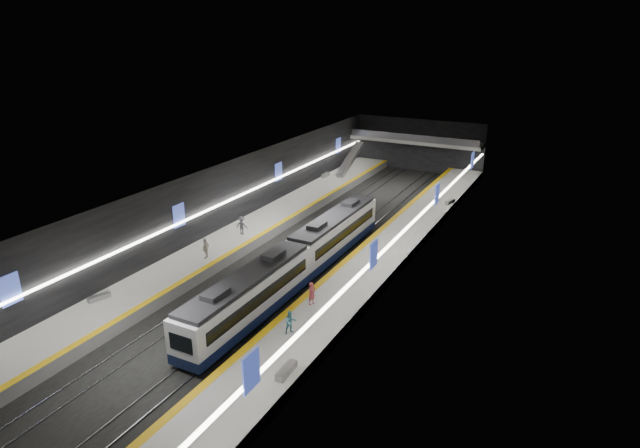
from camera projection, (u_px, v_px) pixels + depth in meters
The scene contains 26 objects.
ground at pixel (311, 249), 54.57m from camera, with size 70.00×70.00×0.00m, color black.
ceiling at pixel (311, 173), 51.76m from camera, with size 20.00×70.00×0.04m, color beige.
wall_left at pixel (229, 198), 57.48m from camera, with size 0.04×70.00×8.00m, color black.
wall_right at pixel (407, 228), 48.86m from camera, with size 0.04×70.00×8.00m, color black.
wall_back at pixel (419, 145), 82.25m from camera, with size 20.00×0.04×8.00m, color black.
platform_left at pixel (250, 232), 57.63m from camera, with size 5.00×70.00×1.00m, color slate.
tile_surface_left at pixel (250, 227), 57.45m from camera, with size 5.00×70.00×0.02m, color #A2A29D.
tactile_strip_left at pixel (267, 231), 56.50m from camera, with size 0.60×70.00×0.02m, color #ECB10C.
platform_right at pixel (380, 258), 51.16m from camera, with size 5.00×70.00×1.00m, color slate.
tile_surface_right at pixel (380, 253), 50.99m from camera, with size 5.00×70.00×0.02m, color #A2A29D.
tactile_strip_right at pixel (359, 249), 51.93m from camera, with size 0.60×70.00×0.02m, color #ECB10C.
rails at pixel (311, 248), 54.55m from camera, with size 6.52×70.00×0.12m.
train at pixel (297, 260), 46.71m from camera, with size 2.69×30.04×3.60m.
ad_posters at pixel (316, 204), 53.82m from camera, with size 19.94×53.50×2.20m.
cove_light_left at pixel (231, 200), 57.46m from camera, with size 0.25×68.60×0.12m, color white.
cove_light_right at pixel (405, 230), 49.01m from camera, with size 0.25×68.60×0.12m, color white.
mezzanine_bridge at pixel (415, 141), 80.16m from camera, with size 20.00×3.00×1.50m.
escalator at pixel (350, 159), 78.39m from camera, with size 1.20×8.00×0.60m, color #99999E.
bench_left_near at pixel (99, 297), 42.33m from camera, with size 0.48×1.74×0.43m, color #99999E.
bench_left_far at pixel (326, 175), 76.49m from camera, with size 0.54×1.95×0.48m, color #99999E.
bench_right_near at pixel (286, 371), 33.33m from camera, with size 0.55×1.98×0.48m, color #99999E.
bench_right_far at pixel (450, 202), 65.07m from camera, with size 0.49×1.78×0.43m, color #99999E.
passenger_right_a at pixel (312, 293), 41.39m from camera, with size 0.69×0.45×1.89m, color #B4434A.
passenger_right_b at pixel (291, 322), 37.54m from camera, with size 0.84×0.65×1.73m, color teal.
passenger_left_a at pixel (206, 248), 49.60m from camera, with size 1.14×0.47×1.94m, color silver.
passenger_left_b at pixel (242, 225), 55.26m from camera, with size 1.25×0.72×1.93m, color #45434C.
Camera 1 is at (23.92, -44.15, 21.54)m, focal length 30.00 mm.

